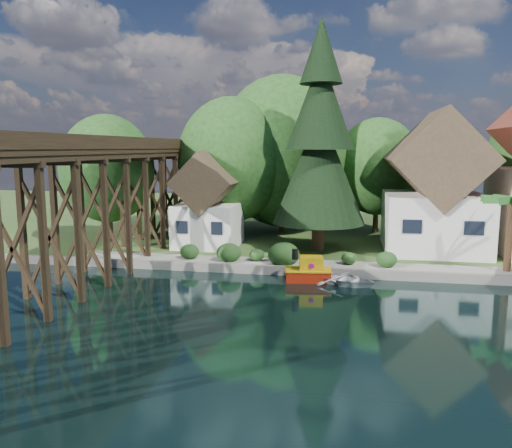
% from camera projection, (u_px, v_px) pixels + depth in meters
% --- Properties ---
extents(ground, '(140.00, 140.00, 0.00)m').
position_uv_depth(ground, '(339.00, 317.00, 25.50)').
color(ground, black).
rests_on(ground, ground).
extents(bank, '(140.00, 52.00, 0.50)m').
position_uv_depth(bank, '(344.00, 219.00, 58.52)').
color(bank, '#2E4E1F').
rests_on(bank, ground).
extents(seawall, '(60.00, 0.40, 0.62)m').
position_uv_depth(seawall, '(403.00, 276.00, 32.52)').
color(seawall, slate).
rests_on(seawall, ground).
extents(promenade, '(50.00, 2.60, 0.06)m').
position_uv_depth(promenade, '(432.00, 269.00, 33.40)').
color(promenade, gray).
rests_on(promenade, bank).
extents(trestle_bridge, '(4.12, 44.18, 9.30)m').
position_uv_depth(trestle_bridge, '(95.00, 198.00, 32.56)').
color(trestle_bridge, black).
rests_on(trestle_bridge, ground).
extents(house_left, '(7.64, 8.64, 11.02)m').
position_uv_depth(house_left, '(435.00, 192.00, 39.03)').
color(house_left, white).
rests_on(house_left, bank).
extents(shed, '(5.09, 5.40, 7.85)m').
position_uv_depth(shed, '(208.00, 206.00, 40.97)').
color(shed, white).
rests_on(shed, bank).
extents(bg_trees, '(49.90, 13.30, 10.57)m').
position_uv_depth(bg_trees, '(357.00, 162.00, 44.88)').
color(bg_trees, '#382314').
rests_on(bg_trees, bank).
extents(shrubs, '(15.76, 2.47, 1.70)m').
position_uv_depth(shrubs, '(276.00, 253.00, 35.13)').
color(shrubs, '#1B4218').
rests_on(shrubs, bank).
extents(conifer, '(7.23, 7.23, 17.80)m').
position_uv_depth(conifer, '(320.00, 141.00, 38.49)').
color(conifer, '#382314').
rests_on(conifer, bank).
extents(palm_tree, '(4.24, 4.24, 5.27)m').
position_uv_depth(palm_tree, '(512.00, 202.00, 32.08)').
color(palm_tree, '#382314').
rests_on(palm_tree, bank).
extents(tugboat, '(3.11, 1.95, 2.14)m').
position_uv_depth(tugboat, '(309.00, 271.00, 32.37)').
color(tugboat, '#AF210B').
rests_on(tugboat, ground).
extents(boat_white_a, '(4.68, 4.04, 0.81)m').
position_uv_depth(boat_white_a, '(345.00, 278.00, 31.60)').
color(boat_white_a, silver).
rests_on(boat_white_a, ground).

